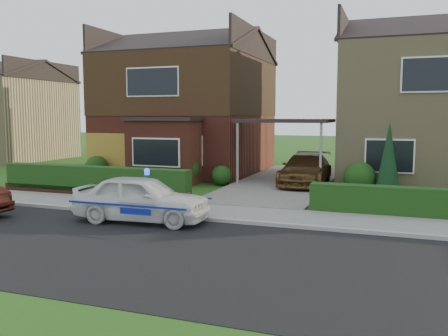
% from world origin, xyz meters
% --- Properties ---
extents(ground, '(120.00, 120.00, 0.00)m').
position_xyz_m(ground, '(0.00, 0.00, 0.00)').
color(ground, '#234813').
rests_on(ground, ground).
extents(road, '(60.00, 6.00, 0.02)m').
position_xyz_m(road, '(0.00, 0.00, 0.00)').
color(road, black).
rests_on(road, ground).
extents(kerb, '(60.00, 0.16, 0.12)m').
position_xyz_m(kerb, '(0.00, 3.05, 0.06)').
color(kerb, '#9E9993').
rests_on(kerb, ground).
extents(sidewalk, '(60.00, 2.00, 0.10)m').
position_xyz_m(sidewalk, '(0.00, 4.10, 0.05)').
color(sidewalk, slate).
rests_on(sidewalk, ground).
extents(driveway, '(3.80, 12.00, 0.12)m').
position_xyz_m(driveway, '(0.00, 11.00, 0.06)').
color(driveway, '#666059').
rests_on(driveway, ground).
extents(house_left, '(7.50, 9.53, 7.25)m').
position_xyz_m(house_left, '(-5.78, 13.90, 3.81)').
color(house_left, maroon).
rests_on(house_left, ground).
extents(house_right, '(7.50, 8.06, 7.25)m').
position_xyz_m(house_right, '(5.80, 13.99, 3.66)').
color(house_right, tan).
rests_on(house_right, ground).
extents(carport_link, '(3.80, 3.00, 2.77)m').
position_xyz_m(carport_link, '(0.00, 10.95, 2.66)').
color(carport_link, black).
rests_on(carport_link, ground).
extents(garage_door, '(2.20, 0.10, 2.10)m').
position_xyz_m(garage_door, '(-8.25, 9.96, 1.05)').
color(garage_door, olive).
rests_on(garage_door, ground).
extents(dwarf_wall, '(7.70, 0.25, 0.36)m').
position_xyz_m(dwarf_wall, '(-5.80, 5.30, 0.18)').
color(dwarf_wall, maroon).
rests_on(dwarf_wall, ground).
extents(hedge_left, '(7.50, 0.55, 0.90)m').
position_xyz_m(hedge_left, '(-5.80, 5.45, 0.00)').
color(hedge_left, black).
rests_on(hedge_left, ground).
extents(hedge_right, '(7.50, 0.55, 0.80)m').
position_xyz_m(hedge_right, '(5.80, 5.35, 0.00)').
color(hedge_right, black).
rests_on(hedge_right, ground).
extents(shrub_left_far, '(1.08, 1.08, 1.08)m').
position_xyz_m(shrub_left_far, '(-8.50, 9.50, 0.54)').
color(shrub_left_far, black).
rests_on(shrub_left_far, ground).
extents(shrub_left_mid, '(1.32, 1.32, 1.32)m').
position_xyz_m(shrub_left_mid, '(-4.00, 9.30, 0.66)').
color(shrub_left_mid, black).
rests_on(shrub_left_mid, ground).
extents(shrub_left_near, '(0.84, 0.84, 0.84)m').
position_xyz_m(shrub_left_near, '(-2.40, 9.60, 0.42)').
color(shrub_left_near, black).
rests_on(shrub_left_near, ground).
extents(shrub_right_near, '(1.20, 1.20, 1.20)m').
position_xyz_m(shrub_right_near, '(3.20, 9.40, 0.60)').
color(shrub_right_near, black).
rests_on(shrub_right_near, ground).
extents(conifer_a, '(0.90, 0.90, 2.60)m').
position_xyz_m(conifer_a, '(4.20, 9.20, 1.30)').
color(conifer_a, black).
rests_on(conifer_a, ground).
extents(neighbour_left, '(6.50, 7.00, 5.20)m').
position_xyz_m(neighbour_left, '(-20.00, 16.00, 2.60)').
color(neighbour_left, tan).
rests_on(neighbour_left, ground).
extents(police_car, '(3.47, 3.88, 1.45)m').
position_xyz_m(police_car, '(-2.11, 2.40, 0.64)').
color(police_car, silver).
rests_on(police_car, ground).
extents(driveway_car, '(1.78, 4.31, 1.25)m').
position_xyz_m(driveway_car, '(1.00, 10.32, 0.74)').
color(driveway_car, brown).
rests_on(driveway_car, driveway).
extents(potted_plant_a, '(0.47, 0.34, 0.84)m').
position_xyz_m(potted_plant_a, '(-6.18, 6.00, 0.42)').
color(potted_plant_a, gray).
rests_on(potted_plant_a, ground).
extents(potted_plant_b, '(0.55, 0.52, 0.78)m').
position_xyz_m(potted_plant_b, '(-8.71, 8.06, 0.39)').
color(potted_plant_b, gray).
rests_on(potted_plant_b, ground).
extents(potted_plant_c, '(0.50, 0.50, 0.66)m').
position_xyz_m(potted_plant_c, '(-2.50, 6.00, 0.33)').
color(potted_plant_c, gray).
rests_on(potted_plant_c, ground).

